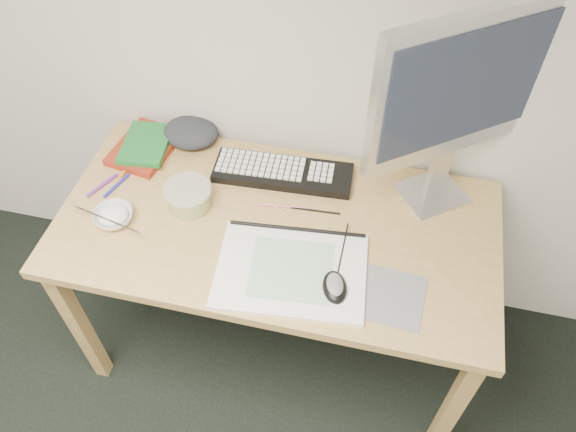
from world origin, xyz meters
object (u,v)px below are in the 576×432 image
at_px(keyboard, 283,173).
at_px(rice_bowl, 114,217).
at_px(sketchpad, 291,271).
at_px(monitor, 461,93).
at_px(desk, 277,240).

xyz_separation_m(keyboard, rice_bowl, (-0.48, -0.31, 0.01)).
height_order(sketchpad, keyboard, keyboard).
height_order(sketchpad, rice_bowl, rice_bowl).
bearing_deg(sketchpad, monitor, 41.09).
relative_size(sketchpad, rice_bowl, 3.52).
relative_size(sketchpad, monitor, 0.66).
relative_size(monitor, rice_bowl, 5.31).
bearing_deg(desk, monitor, 27.12).
relative_size(keyboard, rice_bowl, 3.75).
bearing_deg(monitor, rice_bowl, 162.41).
height_order(desk, keyboard, keyboard).
xyz_separation_m(sketchpad, monitor, (0.39, 0.41, 0.41)).
height_order(keyboard, rice_bowl, rice_bowl).
distance_m(desk, sketchpad, 0.21).
bearing_deg(rice_bowl, keyboard, 33.46).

